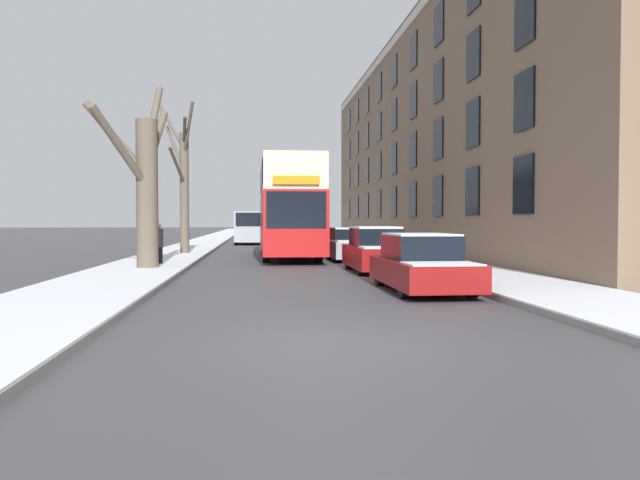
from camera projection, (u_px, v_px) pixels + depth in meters
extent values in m
plane|color=#424247|center=(356.00, 343.00, 8.74)|extent=(320.00, 320.00, 0.00)
cube|color=gray|center=(216.00, 238.00, 60.89)|extent=(3.08, 130.00, 0.13)
cube|color=white|center=(216.00, 237.00, 60.88)|extent=(3.05, 130.00, 0.03)
cube|color=gray|center=(323.00, 237.00, 61.97)|extent=(3.08, 130.00, 0.13)
cube|color=white|center=(323.00, 237.00, 61.97)|extent=(3.05, 130.00, 0.03)
cube|color=#7A604C|center=(468.00, 143.00, 37.24)|extent=(9.00, 45.84, 12.80)
cube|color=black|center=(523.00, 185.00, 19.06)|extent=(0.08, 1.40, 1.79)
cube|color=black|center=(473.00, 192.00, 23.51)|extent=(0.08, 1.40, 1.79)
cube|color=black|center=(438.00, 196.00, 27.97)|extent=(0.08, 1.40, 1.79)
cube|color=black|center=(413.00, 200.00, 32.42)|extent=(0.08, 1.40, 1.79)
cube|color=black|center=(394.00, 202.00, 36.88)|extent=(0.08, 1.40, 1.79)
cube|color=black|center=(379.00, 204.00, 41.34)|extent=(0.08, 1.40, 1.79)
cube|color=black|center=(367.00, 206.00, 45.79)|extent=(0.08, 1.40, 1.79)
cube|color=black|center=(357.00, 207.00, 50.25)|extent=(0.08, 1.40, 1.79)
cube|color=black|center=(349.00, 208.00, 54.70)|extent=(0.08, 1.40, 1.79)
cube|color=black|center=(524.00, 101.00, 18.98)|extent=(0.08, 1.40, 1.79)
cube|color=black|center=(473.00, 123.00, 23.43)|extent=(0.08, 1.40, 1.79)
cube|color=black|center=(438.00, 139.00, 27.89)|extent=(0.08, 1.40, 1.79)
cube|color=black|center=(413.00, 150.00, 32.35)|extent=(0.08, 1.40, 1.79)
cube|color=black|center=(394.00, 159.00, 36.80)|extent=(0.08, 1.40, 1.79)
cube|color=black|center=(379.00, 166.00, 41.26)|extent=(0.08, 1.40, 1.79)
cube|color=black|center=(367.00, 171.00, 45.71)|extent=(0.08, 1.40, 1.79)
cube|color=black|center=(357.00, 175.00, 50.17)|extent=(0.08, 1.40, 1.79)
cube|color=black|center=(349.00, 179.00, 54.63)|extent=(0.08, 1.40, 1.79)
cube|color=black|center=(525.00, 16.00, 18.90)|extent=(0.08, 1.40, 1.79)
cube|color=black|center=(474.00, 55.00, 23.36)|extent=(0.08, 1.40, 1.79)
cube|color=black|center=(439.00, 82.00, 27.81)|extent=(0.08, 1.40, 1.79)
cube|color=black|center=(413.00, 101.00, 32.27)|extent=(0.08, 1.40, 1.79)
cube|color=black|center=(394.00, 115.00, 36.72)|extent=(0.08, 1.40, 1.79)
cube|color=black|center=(379.00, 127.00, 41.18)|extent=(0.08, 1.40, 1.79)
cube|color=black|center=(367.00, 136.00, 45.64)|extent=(0.08, 1.40, 1.79)
cube|color=black|center=(357.00, 144.00, 50.09)|extent=(0.08, 1.40, 1.79)
cube|color=black|center=(349.00, 150.00, 54.55)|extent=(0.08, 1.40, 1.79)
cube|color=black|center=(439.00, 24.00, 27.73)|extent=(0.08, 1.40, 1.79)
cube|color=black|center=(414.00, 51.00, 32.19)|extent=(0.08, 1.40, 1.79)
cube|color=black|center=(394.00, 72.00, 36.65)|extent=(0.08, 1.40, 1.79)
cube|color=black|center=(379.00, 88.00, 41.10)|extent=(0.08, 1.40, 1.79)
cube|color=black|center=(367.00, 101.00, 45.56)|extent=(0.08, 1.40, 1.79)
cube|color=black|center=(357.00, 112.00, 50.01)|extent=(0.08, 1.40, 1.79)
cube|color=black|center=(349.00, 121.00, 54.47)|extent=(0.08, 1.40, 1.79)
cube|color=beige|center=(394.00, 41.00, 36.59)|extent=(0.12, 44.92, 0.44)
cylinder|color=brown|center=(147.00, 196.00, 20.76)|extent=(0.72, 0.72, 5.08)
cylinder|color=brown|center=(156.00, 141.00, 21.34)|extent=(0.72, 1.52, 2.24)
cylinder|color=brown|center=(121.00, 148.00, 19.54)|extent=(1.51, 2.50, 2.45)
cylinder|color=brown|center=(153.00, 119.00, 21.78)|extent=(0.36, 2.41, 2.74)
cylinder|color=brown|center=(116.00, 140.00, 20.63)|extent=(2.17, 0.32, 2.55)
cylinder|color=brown|center=(184.00, 195.00, 30.21)|extent=(0.44, 0.44, 5.97)
cylinder|color=brown|center=(185.00, 130.00, 29.30)|extent=(0.40, 1.77, 1.18)
cylinder|color=brown|center=(188.00, 129.00, 29.32)|extent=(0.77, 1.82, 2.38)
cylinder|color=brown|center=(171.00, 125.00, 30.51)|extent=(1.56, 1.15, 2.48)
cylinder|color=brown|center=(175.00, 149.00, 30.65)|extent=(1.17, 1.33, 2.38)
cylinder|color=brown|center=(177.00, 166.00, 29.08)|extent=(0.58, 2.27, 1.66)
cube|color=red|center=(288.00, 223.00, 29.20)|extent=(2.51, 11.75, 2.57)
cube|color=beige|center=(288.00, 181.00, 29.14)|extent=(2.46, 11.52, 1.33)
cube|color=beige|center=(288.00, 165.00, 29.12)|extent=(2.46, 11.52, 0.12)
cube|color=black|center=(288.00, 212.00, 29.19)|extent=(2.54, 10.34, 1.34)
cube|color=black|center=(288.00, 180.00, 29.14)|extent=(2.54, 10.34, 1.01)
cube|color=black|center=(296.00, 210.00, 23.36)|extent=(2.26, 0.06, 1.40)
cube|color=orange|center=(296.00, 180.00, 23.32)|extent=(1.76, 0.05, 0.32)
cylinder|color=black|center=(266.00, 250.00, 25.62)|extent=(0.30, 1.00, 1.00)
cylinder|color=black|center=(319.00, 250.00, 25.84)|extent=(0.30, 1.00, 1.00)
cylinder|color=black|center=(264.00, 244.00, 32.39)|extent=(0.30, 1.00, 1.00)
cylinder|color=black|center=(306.00, 244.00, 32.62)|extent=(0.30, 1.00, 1.00)
cube|color=maroon|center=(422.00, 272.00, 15.10)|extent=(1.75, 4.51, 0.59)
cube|color=black|center=(420.00, 247.00, 15.27)|extent=(1.51, 2.25, 0.59)
cube|color=white|center=(420.00, 234.00, 15.26)|extent=(1.47, 2.14, 0.04)
cube|color=white|center=(442.00, 264.00, 13.50)|extent=(1.58, 1.18, 0.03)
cylinder|color=black|center=(404.00, 284.00, 13.69)|extent=(0.20, 0.64, 0.64)
cylinder|color=black|center=(472.00, 283.00, 13.84)|extent=(0.20, 0.64, 0.64)
cylinder|color=black|center=(380.00, 274.00, 16.37)|extent=(0.20, 0.64, 0.64)
cylinder|color=black|center=(437.00, 273.00, 16.53)|extent=(0.20, 0.64, 0.64)
cube|color=maroon|center=(376.00, 257.00, 20.83)|extent=(1.71, 4.30, 0.69)
cube|color=black|center=(375.00, 237.00, 20.98)|extent=(1.47, 2.15, 0.59)
cube|color=white|center=(375.00, 227.00, 20.97)|extent=(1.44, 2.04, 0.07)
cube|color=white|center=(386.00, 247.00, 19.30)|extent=(1.54, 1.12, 0.05)
cylinder|color=black|center=(361.00, 266.00, 19.47)|extent=(0.20, 0.60, 0.60)
cylinder|color=black|center=(407.00, 266.00, 19.63)|extent=(0.20, 0.60, 0.60)
cylinder|color=black|center=(348.00, 261.00, 22.04)|extent=(0.20, 0.60, 0.60)
cylinder|color=black|center=(390.00, 260.00, 22.19)|extent=(0.20, 0.60, 0.60)
cube|color=#9EA3AD|center=(349.00, 249.00, 26.77)|extent=(1.70, 4.14, 0.70)
cube|color=black|center=(349.00, 235.00, 26.92)|extent=(1.46, 2.07, 0.49)
cube|color=white|center=(349.00, 228.00, 26.91)|extent=(1.42, 1.97, 0.06)
cube|color=white|center=(355.00, 241.00, 25.30)|extent=(1.53, 1.08, 0.05)
cylinder|color=black|center=(336.00, 255.00, 25.47)|extent=(0.20, 0.61, 0.61)
cylinder|color=black|center=(372.00, 255.00, 25.62)|extent=(0.20, 0.61, 0.61)
cylinder|color=black|center=(329.00, 252.00, 27.94)|extent=(0.20, 0.61, 0.61)
cylinder|color=black|center=(361.00, 252.00, 28.09)|extent=(0.20, 0.61, 0.61)
cube|color=slate|center=(333.00, 245.00, 32.65)|extent=(1.89, 4.30, 0.57)
cube|color=black|center=(332.00, 234.00, 32.80)|extent=(1.62, 2.15, 0.56)
cube|color=white|center=(332.00, 228.00, 32.79)|extent=(1.58, 2.04, 0.07)
cube|color=white|center=(336.00, 240.00, 31.12)|extent=(1.70, 1.12, 0.06)
cylinder|color=black|center=(319.00, 249.00, 31.28)|extent=(0.20, 0.61, 0.61)
cylinder|color=black|center=(352.00, 249.00, 31.45)|extent=(0.20, 0.61, 0.61)
cylinder|color=black|center=(314.00, 247.00, 33.85)|extent=(0.20, 0.61, 0.61)
cylinder|color=black|center=(345.00, 247.00, 34.02)|extent=(0.20, 0.61, 0.61)
cube|color=#9EA3AD|center=(249.00, 226.00, 45.81)|extent=(2.04, 5.65, 2.16)
cube|color=black|center=(249.00, 220.00, 43.00)|extent=(1.80, 0.06, 0.95)
cylinder|color=black|center=(236.00, 240.00, 43.94)|extent=(0.22, 0.68, 0.68)
cylinder|color=black|center=(262.00, 240.00, 44.13)|extent=(0.22, 0.68, 0.68)
cylinder|color=black|center=(238.00, 239.00, 47.54)|extent=(0.22, 0.68, 0.68)
cylinder|color=black|center=(261.00, 239.00, 47.72)|extent=(0.22, 0.68, 0.68)
cylinder|color=black|center=(160.00, 257.00, 22.76)|extent=(0.17, 0.17, 0.76)
cylinder|color=black|center=(157.00, 257.00, 22.64)|extent=(0.17, 0.17, 0.76)
cylinder|color=#47474C|center=(158.00, 238.00, 22.68)|extent=(0.36, 0.36, 0.66)
sphere|color=beige|center=(158.00, 226.00, 22.67)|extent=(0.21, 0.21, 0.21)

